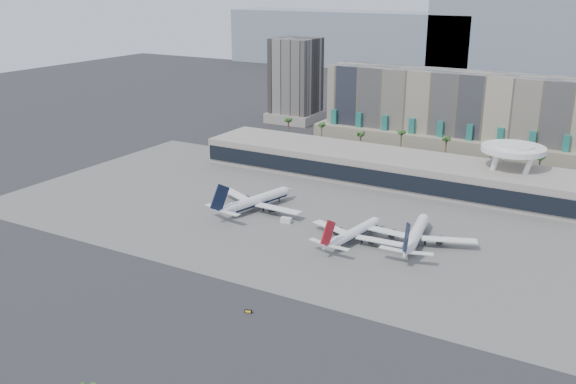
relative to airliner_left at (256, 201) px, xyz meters
The scene contains 14 objects.
ground 54.89m from the airliner_left, 59.81° to the right, with size 900.00×900.00×0.00m, color #232326.
apron_pad 28.83m from the airliner_left, 15.57° to the left, with size 260.00×130.00×0.06m, color #5B5B59.
mountain_ridge 427.08m from the airliner_left, 82.53° to the left, with size 680.00×60.00×70.00m.
hotel 133.15m from the airliner_left, 73.55° to the left, with size 140.00×30.00×42.00m.
office_tower 168.00m from the airliner_left, 113.84° to the left, with size 30.00×30.00×52.00m.
terminal 68.36m from the airliner_left, 66.23° to the left, with size 170.00×32.50×14.50m.
saucer_structure 108.36m from the airliner_left, 39.76° to the left, with size 26.00×26.00×21.89m.
palm_row 103.81m from the airliner_left, 70.53° to the left, with size 157.80×2.80×13.10m.
airliner_left is the anchor object (origin of this frame).
airliner_centre 47.95m from the airliner_left, 12.45° to the right, with size 36.10×37.41×12.97m.
airliner_right 66.14m from the airliner_left, ahead, with size 40.77×42.26×14.66m.
service_vehicle_a 8.65m from the airliner_left, 141.41° to the right, with size 3.98×1.94×1.94m, color white.
service_vehicle_b 18.73m from the airliner_left, 19.84° to the right, with size 3.96×2.26×2.03m, color silver.
taxiway_sign 82.30m from the airliner_left, 58.83° to the right, with size 2.12×1.00×0.98m.
Camera 1 is at (101.98, -152.63, 86.89)m, focal length 40.00 mm.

